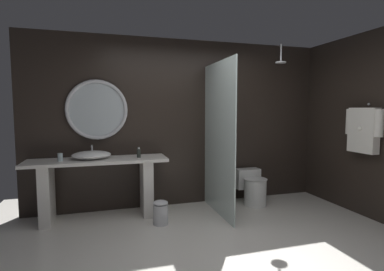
{
  "coord_description": "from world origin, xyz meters",
  "views": [
    {
      "loc": [
        -1.21,
        -2.67,
        1.52
      ],
      "look_at": [
        -0.18,
        0.83,
        1.2
      ],
      "focal_mm": 27.68,
      "sensor_mm": 36.0,
      "label": 1
    }
  ],
  "objects_px": {
    "round_wall_mirror": "(97,110)",
    "soap_dispenser": "(139,153)",
    "vessel_sink": "(92,155)",
    "tumbler_cup": "(60,157)",
    "hanging_bathrobe": "(363,129)",
    "toilet": "(253,187)",
    "rain_shower_head": "(281,60)",
    "waste_bin": "(161,212)"
  },
  "relations": [
    {
      "from": "round_wall_mirror",
      "to": "soap_dispenser",
      "type": "bearing_deg",
      "value": -27.08
    },
    {
      "from": "vessel_sink",
      "to": "soap_dispenser",
      "type": "relative_size",
      "value": 3.57
    },
    {
      "from": "tumbler_cup",
      "to": "round_wall_mirror",
      "type": "relative_size",
      "value": 0.12
    },
    {
      "from": "vessel_sink",
      "to": "hanging_bathrobe",
      "type": "height_order",
      "value": "hanging_bathrobe"
    },
    {
      "from": "tumbler_cup",
      "to": "toilet",
      "type": "height_order",
      "value": "tumbler_cup"
    },
    {
      "from": "soap_dispenser",
      "to": "round_wall_mirror",
      "type": "bearing_deg",
      "value": 152.92
    },
    {
      "from": "round_wall_mirror",
      "to": "toilet",
      "type": "relative_size",
      "value": 1.53
    },
    {
      "from": "tumbler_cup",
      "to": "rain_shower_head",
      "type": "distance_m",
      "value": 3.45
    },
    {
      "from": "tumbler_cup",
      "to": "waste_bin",
      "type": "distance_m",
      "value": 1.52
    },
    {
      "from": "round_wall_mirror",
      "to": "rain_shower_head",
      "type": "xyz_separation_m",
      "value": [
        2.68,
        -0.5,
        0.75
      ]
    },
    {
      "from": "soap_dispenser",
      "to": "toilet",
      "type": "relative_size",
      "value": 0.26
    },
    {
      "from": "tumbler_cup",
      "to": "hanging_bathrobe",
      "type": "relative_size",
      "value": 0.15
    },
    {
      "from": "rain_shower_head",
      "to": "toilet",
      "type": "height_order",
      "value": "rain_shower_head"
    },
    {
      "from": "soap_dispenser",
      "to": "hanging_bathrobe",
      "type": "distance_m",
      "value": 3.15
    },
    {
      "from": "rain_shower_head",
      "to": "toilet",
      "type": "xyz_separation_m",
      "value": [
        -0.32,
        0.21,
        -1.99
      ]
    },
    {
      "from": "vessel_sink",
      "to": "soap_dispenser",
      "type": "distance_m",
      "value": 0.64
    },
    {
      "from": "vessel_sink",
      "to": "rain_shower_head",
      "type": "relative_size",
      "value": 1.84
    },
    {
      "from": "tumbler_cup",
      "to": "waste_bin",
      "type": "bearing_deg",
      "value": -19.2
    },
    {
      "from": "rain_shower_head",
      "to": "hanging_bathrobe",
      "type": "relative_size",
      "value": 0.41
    },
    {
      "from": "round_wall_mirror",
      "to": "rain_shower_head",
      "type": "bearing_deg",
      "value": -10.46
    },
    {
      "from": "waste_bin",
      "to": "hanging_bathrobe",
      "type": "bearing_deg",
      "value": -10.88
    },
    {
      "from": "soap_dispenser",
      "to": "hanging_bathrobe",
      "type": "relative_size",
      "value": 0.21
    },
    {
      "from": "round_wall_mirror",
      "to": "waste_bin",
      "type": "xyz_separation_m",
      "value": [
        0.78,
        -0.72,
        -1.35
      ]
    },
    {
      "from": "soap_dispenser",
      "to": "hanging_bathrobe",
      "type": "height_order",
      "value": "hanging_bathrobe"
    },
    {
      "from": "vessel_sink",
      "to": "soap_dispenser",
      "type": "height_order",
      "value": "vessel_sink"
    },
    {
      "from": "round_wall_mirror",
      "to": "rain_shower_head",
      "type": "height_order",
      "value": "rain_shower_head"
    },
    {
      "from": "hanging_bathrobe",
      "to": "waste_bin",
      "type": "relative_size",
      "value": 2.15
    },
    {
      "from": "vessel_sink",
      "to": "tumbler_cup",
      "type": "distance_m",
      "value": 0.4
    },
    {
      "from": "vessel_sink",
      "to": "rain_shower_head",
      "type": "height_order",
      "value": "rain_shower_head"
    },
    {
      "from": "round_wall_mirror",
      "to": "hanging_bathrobe",
      "type": "distance_m",
      "value": 3.75
    },
    {
      "from": "soap_dispenser",
      "to": "round_wall_mirror",
      "type": "relative_size",
      "value": 0.17
    },
    {
      "from": "waste_bin",
      "to": "toilet",
      "type": "bearing_deg",
      "value": 15.29
    },
    {
      "from": "round_wall_mirror",
      "to": "rain_shower_head",
      "type": "distance_m",
      "value": 2.83
    },
    {
      "from": "round_wall_mirror",
      "to": "toilet",
      "type": "xyz_separation_m",
      "value": [
        2.36,
        -0.29,
        -1.24
      ]
    },
    {
      "from": "round_wall_mirror",
      "to": "toilet",
      "type": "distance_m",
      "value": 2.68
    },
    {
      "from": "soap_dispenser",
      "to": "tumbler_cup",
      "type": "bearing_deg",
      "value": 179.92
    },
    {
      "from": "hanging_bathrobe",
      "to": "toilet",
      "type": "relative_size",
      "value": 1.22
    },
    {
      "from": "hanging_bathrobe",
      "to": "tumbler_cup",
      "type": "bearing_deg",
      "value": 166.44
    },
    {
      "from": "soap_dispenser",
      "to": "vessel_sink",
      "type": "bearing_deg",
      "value": 173.85
    },
    {
      "from": "tumbler_cup",
      "to": "hanging_bathrobe",
      "type": "xyz_separation_m",
      "value": [
        4.0,
        -0.97,
        0.37
      ]
    },
    {
      "from": "hanging_bathrobe",
      "to": "waste_bin",
      "type": "xyz_separation_m",
      "value": [
        -2.75,
        0.53,
        -1.09
      ]
    },
    {
      "from": "hanging_bathrobe",
      "to": "waste_bin",
      "type": "height_order",
      "value": "hanging_bathrobe"
    }
  ]
}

